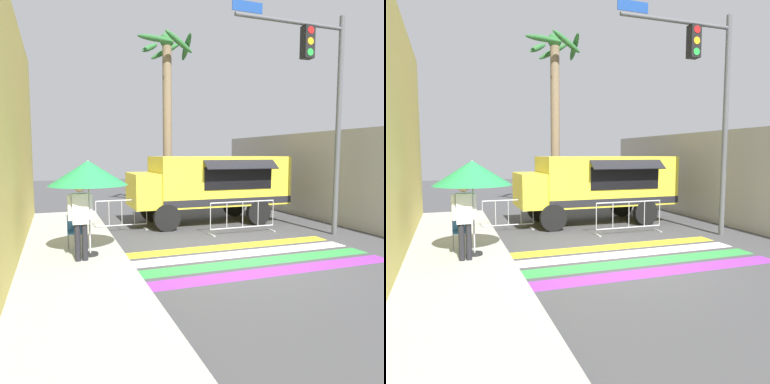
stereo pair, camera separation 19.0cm
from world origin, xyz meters
TOP-DOWN VIEW (x-y plane):
  - ground_plane at (0.00, 0.00)m, footprint 60.00×60.00m
  - sidewalk_left at (-4.89, 0.00)m, footprint 4.40×16.00m
  - building_left_facade at (-5.13, 0.00)m, footprint 0.25×16.00m
  - concrete_wall_right at (5.19, 3.00)m, footprint 0.20×16.00m
  - crosswalk_painted at (0.00, -0.07)m, footprint 6.40×2.84m
  - food_truck at (0.98, 4.58)m, footprint 5.63×2.57m
  - traffic_signal_pole at (3.27, 1.34)m, footprint 3.69×0.29m
  - patio_umbrella at (-3.48, 0.89)m, footprint 1.78×1.78m
  - folding_chair at (-3.76, 1.60)m, footprint 0.40×0.40m
  - vendor_person at (-3.70, 0.52)m, footprint 0.53×0.23m
  - barricade_front at (1.34, 2.53)m, footprint 2.24×0.44m
  - barricade_side at (-2.19, 4.20)m, footprint 1.67×0.44m
  - palm_tree at (0.41, 7.72)m, footprint 2.41×2.51m

SIDE VIEW (x-z plane):
  - ground_plane at x=0.00m, z-range 0.00..0.00m
  - crosswalk_painted at x=0.00m, z-range 0.00..0.01m
  - sidewalk_left at x=-4.89m, z-range 0.00..0.15m
  - barricade_side at x=-2.19m, z-range -0.02..1.00m
  - barricade_front at x=1.34m, z-range 0.00..1.02m
  - folding_chair at x=-3.76m, z-range 0.24..1.09m
  - vendor_person at x=-3.70m, z-range 0.28..2.03m
  - food_truck at x=0.98m, z-range 0.27..2.68m
  - concrete_wall_right at x=5.19m, z-range 0.00..3.33m
  - patio_umbrella at x=-3.48m, z-range 0.96..3.16m
  - building_left_facade at x=-5.13m, z-range 0.00..6.00m
  - traffic_signal_pole at x=3.27m, z-range 1.14..7.68m
  - palm_tree at x=0.41m, z-range 1.16..8.71m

